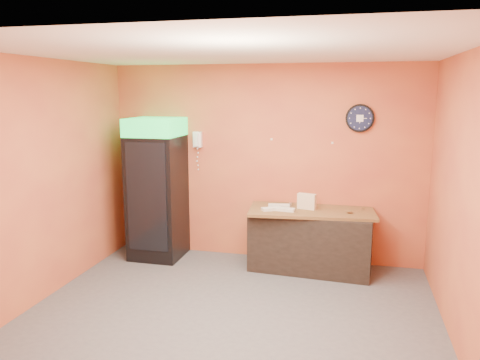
% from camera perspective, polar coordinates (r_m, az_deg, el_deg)
% --- Properties ---
extents(floor, '(4.50, 4.50, 0.00)m').
position_cam_1_polar(floor, '(5.29, -1.36, -16.44)').
color(floor, '#47474C').
rests_on(floor, ground).
extents(back_wall, '(4.50, 0.02, 2.80)m').
position_cam_1_polar(back_wall, '(6.73, 2.99, 2.04)').
color(back_wall, '#D06D3A').
rests_on(back_wall, floor).
extents(left_wall, '(0.02, 4.00, 2.80)m').
position_cam_1_polar(left_wall, '(5.81, -23.39, -0.22)').
color(left_wall, '#D06D3A').
rests_on(left_wall, floor).
extents(right_wall, '(0.02, 4.00, 2.80)m').
position_cam_1_polar(right_wall, '(4.77, 25.72, -2.65)').
color(right_wall, '#D06D3A').
rests_on(right_wall, floor).
extents(ceiling, '(4.50, 4.00, 0.02)m').
position_cam_1_polar(ceiling, '(4.72, -1.52, 15.40)').
color(ceiling, white).
rests_on(ceiling, back_wall).
extents(beverage_cooler, '(0.72, 0.74, 2.05)m').
position_cam_1_polar(beverage_cooler, '(6.88, -10.19, -1.31)').
color(beverage_cooler, black).
rests_on(beverage_cooler, floor).
extents(prep_counter, '(1.66, 0.82, 0.81)m').
position_cam_1_polar(prep_counter, '(6.52, 8.62, -7.36)').
color(prep_counter, black).
rests_on(prep_counter, floor).
extents(wall_clock, '(0.38, 0.06, 0.38)m').
position_cam_1_polar(wall_clock, '(6.52, 14.41, 7.31)').
color(wall_clock, black).
rests_on(wall_clock, back_wall).
extents(wall_phone, '(0.12, 0.11, 0.23)m').
position_cam_1_polar(wall_phone, '(6.89, -5.21, 4.94)').
color(wall_phone, white).
rests_on(wall_phone, back_wall).
extents(butcher_paper, '(1.73, 0.91, 0.04)m').
position_cam_1_polar(butcher_paper, '(6.40, 8.73, -3.76)').
color(butcher_paper, brown).
rests_on(butcher_paper, prep_counter).
extents(sub_roll_stack, '(0.26, 0.15, 0.21)m').
position_cam_1_polar(sub_roll_stack, '(6.40, 8.14, -2.59)').
color(sub_roll_stack, beige).
rests_on(sub_roll_stack, butcher_paper).
extents(wrapped_sandwich_left, '(0.27, 0.22, 0.04)m').
position_cam_1_polar(wrapped_sandwich_left, '(6.30, 3.84, -3.53)').
color(wrapped_sandwich_left, silver).
rests_on(wrapped_sandwich_left, butcher_paper).
extents(wrapped_sandwich_mid, '(0.28, 0.13, 0.04)m').
position_cam_1_polar(wrapped_sandwich_mid, '(6.28, 5.47, -3.60)').
color(wrapped_sandwich_mid, silver).
rests_on(wrapped_sandwich_mid, butcher_paper).
extents(wrapped_sandwich_right, '(0.31, 0.16, 0.04)m').
position_cam_1_polar(wrapped_sandwich_right, '(6.46, 4.77, -3.17)').
color(wrapped_sandwich_right, silver).
rests_on(wrapped_sandwich_right, butcher_paper).
extents(kitchen_tool, '(0.05, 0.05, 0.05)m').
position_cam_1_polar(kitchen_tool, '(6.55, 6.20, -2.95)').
color(kitchen_tool, silver).
rests_on(kitchen_tool, butcher_paper).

